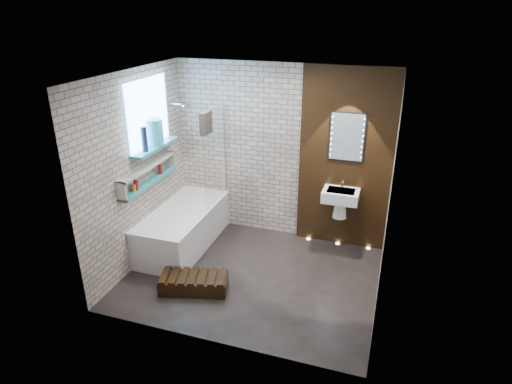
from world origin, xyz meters
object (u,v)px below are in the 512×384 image
(bathtub, at_px, (183,227))
(washbasin, at_px, (340,199))
(bath_screen, at_px, (215,157))
(walnut_step, at_px, (194,283))
(led_mirror, at_px, (347,137))

(bathtub, bearing_deg, washbasin, 16.01)
(bath_screen, height_order, washbasin, bath_screen)
(walnut_step, bearing_deg, washbasin, 45.89)
(walnut_step, bearing_deg, led_mirror, 48.58)
(washbasin, relative_size, led_mirror, 0.83)
(bath_screen, relative_size, washbasin, 2.41)
(bath_screen, height_order, led_mirror, led_mirror)
(washbasin, xyz_separation_m, walnut_step, (-1.55, -1.60, -0.70))
(bathtub, bearing_deg, bath_screen, 51.10)
(bathtub, relative_size, washbasin, 3.00)
(led_mirror, bearing_deg, walnut_step, -131.42)
(bathtub, xyz_separation_m, walnut_step, (0.62, -0.97, -0.20))
(bath_screen, bearing_deg, washbasin, 5.78)
(bathtub, xyz_separation_m, led_mirror, (2.17, 0.78, 1.36))
(walnut_step, bearing_deg, bath_screen, 100.81)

